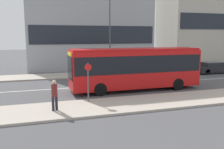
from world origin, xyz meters
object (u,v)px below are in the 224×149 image
object	(u,v)px
street_lamp	(110,29)
bus_stop_sign	(88,79)
city_bus	(135,66)
pedestrian_near_stop	(54,93)
parked_car_0	(213,68)

from	to	relation	value
street_lamp	bus_stop_sign	bearing A→B (deg)	-114.14
bus_stop_sign	city_bus	bearing A→B (deg)	32.74
pedestrian_near_stop	bus_stop_sign	world-z (taller)	bus_stop_sign
bus_stop_sign	street_lamp	distance (m)	11.86
pedestrian_near_stop	bus_stop_sign	xyz separation A→B (m)	(2.22, 1.31, 0.47)
street_lamp	pedestrian_near_stop	bearing A→B (deg)	-120.46
parked_car_0	street_lamp	xyz separation A→B (m)	(-11.86, 1.97, 4.43)
city_bus	street_lamp	bearing A→B (deg)	89.21
street_lamp	city_bus	bearing A→B (deg)	-91.45
bus_stop_sign	street_lamp	xyz separation A→B (m)	(4.64, 10.36, 3.44)
city_bus	pedestrian_near_stop	xyz separation A→B (m)	(-6.68, -4.18, -0.78)
bus_stop_sign	street_lamp	bearing A→B (deg)	65.86
parked_car_0	pedestrian_near_stop	distance (m)	21.10
pedestrian_near_stop	bus_stop_sign	distance (m)	2.63
city_bus	bus_stop_sign	xyz separation A→B (m)	(-4.45, -2.86, -0.31)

